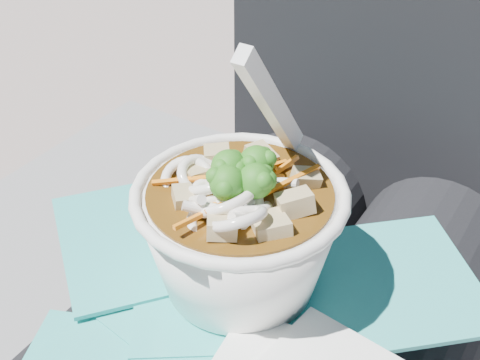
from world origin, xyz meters
The scene contains 3 objects.
person_body centered at (0.00, 0.09, 0.53)m, with size 0.34×0.94×0.98m.
plastic_bag centered at (-0.02, -0.04, 0.59)m, with size 0.39×0.40×0.01m.
udon_bowl centered at (-0.02, -0.01, 0.65)m, with size 0.19×0.19×0.20m.
Camera 1 is at (0.18, -0.33, 0.96)m, focal length 50.00 mm.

